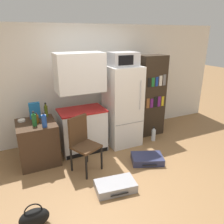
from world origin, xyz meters
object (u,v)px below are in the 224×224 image
at_px(bottle_olive_oil, 46,111).
at_px(cereal_box, 35,111).
at_px(bottle_milk_white, 44,119).
at_px(bottle_amber_beer, 37,119).
at_px(chair, 82,140).
at_px(kitchen_hutch, 81,107).
at_px(suitcase_large_flat, 147,159).
at_px(suitcase_small_flat, 115,186).
at_px(bookshelf, 151,96).
at_px(bowl, 22,120).
at_px(refrigerator, 122,106).
at_px(side_table, 38,142).
at_px(microwave, 123,59).
at_px(bottle_green_tall, 34,120).
at_px(handbag, 34,218).
at_px(water_bottle_front, 154,135).
at_px(bottle_blue_soda, 44,121).

bearing_deg(bottle_olive_oil, cereal_box, -176.08).
height_order(bottle_milk_white, cereal_box, cereal_box).
height_order(bottle_amber_beer, chair, chair).
distance_m(kitchen_hutch, suitcase_large_flat, 1.57).
height_order(cereal_box, suitcase_small_flat, cereal_box).
relative_size(bookshelf, bottle_olive_oil, 6.81).
bearing_deg(bowl, bottle_olive_oil, 8.79).
distance_m(bookshelf, chair, 2.04).
relative_size(bottle_amber_beer, suitcase_small_flat, 0.29).
bearing_deg(refrigerator, suitcase_large_flat, -86.80).
bearing_deg(suitcase_small_flat, side_table, 132.19).
relative_size(microwave, bookshelf, 0.30).
distance_m(bottle_green_tall, suitcase_large_flat, 2.12).
xyz_separation_m(bookshelf, handbag, (-2.80, -1.67, -0.78)).
distance_m(bottle_olive_oil, suitcase_large_flat, 2.08).
bearing_deg(bookshelf, suitcase_large_flat, -125.25).
relative_size(bottle_amber_beer, handbag, 0.51).
distance_m(kitchen_hutch, bottle_green_tall, 0.92).
distance_m(chair, suitcase_large_flat, 1.27).
height_order(bookshelf, water_bottle_front, bookshelf).
bearing_deg(bottle_olive_oil, bottle_milk_white, -106.29).
bearing_deg(suitcase_large_flat, side_table, 175.38).
distance_m(side_table, kitchen_hutch, 1.01).
bearing_deg(side_table, bowl, 141.11).
bearing_deg(water_bottle_front, kitchen_hutch, 169.01).
bearing_deg(kitchen_hutch, handbag, -125.67).
relative_size(side_table, bottle_amber_beer, 4.14).
xyz_separation_m(refrigerator, chair, (-1.07, -0.60, -0.27)).
relative_size(bottle_blue_soda, water_bottle_front, 0.81).
bearing_deg(side_table, cereal_box, 82.43).
relative_size(bottle_green_tall, chair, 0.27).
xyz_separation_m(bottle_blue_soda, bowl, (-0.33, 0.43, -0.09)).
relative_size(refrigerator, bottle_milk_white, 8.64).
bearing_deg(bottle_blue_soda, bottle_olive_oil, 77.37).
bearing_deg(suitcase_small_flat, microwave, 66.53).
xyz_separation_m(kitchen_hutch, water_bottle_front, (1.52, -0.30, -0.76)).
height_order(kitchen_hutch, bookshelf, kitchen_hutch).
xyz_separation_m(bottle_amber_beer, bowl, (-0.24, 0.19, -0.06)).
bearing_deg(bottle_milk_white, kitchen_hutch, 11.25).
distance_m(microwave, bottle_milk_white, 1.85).
height_order(refrigerator, suitcase_large_flat, refrigerator).
height_order(cereal_box, handbag, cereal_box).
distance_m(refrigerator, water_bottle_front, 0.98).
relative_size(bottle_green_tall, handbag, 0.72).
bearing_deg(bookshelf, bottle_milk_white, -174.31).
bearing_deg(bottle_milk_white, microwave, 3.35).
height_order(side_table, refrigerator, refrigerator).
height_order(bookshelf, handbag, bookshelf).
height_order(bookshelf, bottle_blue_soda, bookshelf).
xyz_separation_m(side_table, kitchen_hutch, (0.87, 0.08, 0.52)).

